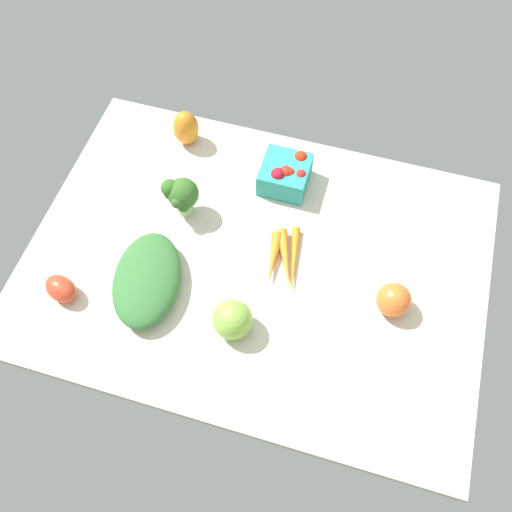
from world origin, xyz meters
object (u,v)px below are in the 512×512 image
heirloom_tomato_orange (394,300)px  heirloom_tomato_green (233,320)px  bell_pepper_orange (186,128)px  roma_tomato (61,289)px  carrot_bunch (283,259)px  leafy_greens_clump (147,279)px  berry_basket (286,174)px  broccoli_head (181,195)px

heirloom_tomato_orange → heirloom_tomato_green: heirloom_tomato_green is taller
bell_pepper_orange → roma_tomato: bell_pepper_orange is taller
carrot_bunch → bell_pepper_orange: size_ratio=1.70×
leafy_greens_clump → carrot_bunch: (27.06, 14.36, -1.74)cm
roma_tomato → berry_basket: bearing=-111.7°
leafy_greens_clump → heirloom_tomato_green: size_ratio=2.79×
leafy_greens_clump → roma_tomato: leafy_greens_clump is taller
leafy_greens_clump → heirloom_tomato_orange: bearing=10.7°
heirloom_tomato_green → leafy_greens_clump: bearing=168.6°
carrot_bunch → heirloom_tomato_orange: bearing=-9.8°
heirloom_tomato_orange → heirloom_tomato_green: 34.42cm
heirloom_tomato_green → berry_basket: (0.47, 40.41, -0.50)cm
carrot_bunch → berry_basket: bearing=103.8°
heirloom_tomato_green → heirloom_tomato_orange: bearing=24.5°
heirloom_tomato_orange → roma_tomato: heirloom_tomato_orange is taller
broccoli_head → carrot_bunch: (26.48, -6.78, -5.36)cm
carrot_bunch → berry_basket: (-5.33, 21.75, 2.44)cm
broccoli_head → roma_tomato: 33.76cm
leafy_greens_clump → heirloom_tomato_green: (21.26, -4.30, 1.20)cm
leafy_greens_clump → heirloom_tomato_green: heirloom_tomato_green is taller
broccoli_head → bell_pepper_orange: 22.14cm
leafy_greens_clump → bell_pepper_orange: bearing=98.1°
roma_tomato → bell_pepper_orange: bearing=-82.5°
leafy_greens_clump → carrot_bunch: size_ratio=1.40×
bell_pepper_orange → heirloom_tomato_green: (27.29, -46.51, -0.71)cm
bell_pepper_orange → heirloom_tomato_orange: bearing=-28.8°
carrot_bunch → roma_tomato: 49.28cm
bell_pepper_orange → carrot_bunch: bearing=-40.1°
heirloom_tomato_green → bell_pepper_orange: bearing=120.4°
heirloom_tomato_orange → broccoli_head: bearing=167.9°
heirloom_tomato_orange → berry_basket: bearing=139.7°
carrot_bunch → roma_tomato: (-44.24, -21.65, 1.40)cm
berry_basket → bell_pepper_orange: bearing=167.6°
carrot_bunch → bell_pepper_orange: 43.40cm
roma_tomato → berry_basket: (38.91, 43.40, 1.04)cm
roma_tomato → heirloom_tomato_green: heirloom_tomato_green is taller
heirloom_tomato_orange → bell_pepper_orange: (-58.61, 32.24, 1.20)cm
carrot_bunch → broccoli_head: bearing=165.6°
leafy_greens_clump → roma_tomato: 18.66cm
bell_pepper_orange → berry_basket: 28.45cm
heirloom_tomato_orange → roma_tomato: bearing=-166.1°
berry_basket → heirloom_tomato_green: bearing=-90.7°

